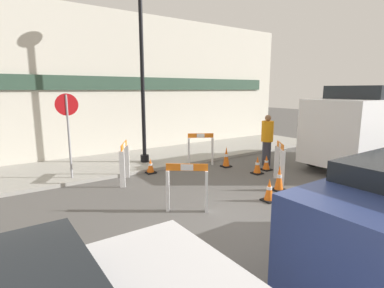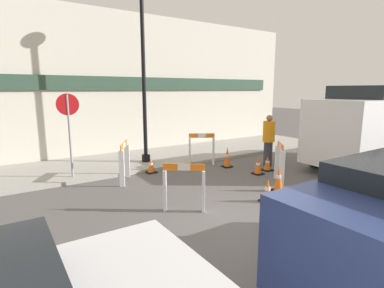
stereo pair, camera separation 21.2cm
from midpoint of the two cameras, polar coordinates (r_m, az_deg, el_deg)
ground_plane at (r=6.00m, az=11.43°, el=-15.21°), size 60.00×60.00×0.00m
sidewalk_slab at (r=10.84m, az=-11.45°, el=-3.27°), size 18.00×3.02×0.10m
storefront_facade at (r=12.03m, az=-14.79°, el=10.91°), size 18.00×0.22×5.50m
streetlamp_post at (r=10.30m, az=-8.72°, el=16.99°), size 0.44×0.44×5.77m
stop_sign at (r=8.95m, az=-21.78°, el=3.93°), size 0.59×0.15×2.36m
barricade_0 at (r=10.24m, az=2.43°, el=-0.76°), size 0.82×0.55×1.10m
barricade_1 at (r=8.55m, az=-12.06°, el=-3.05°), size 0.60×0.90×1.13m
barricade_2 at (r=6.36m, az=-0.57°, el=-7.96°), size 0.78×0.64×1.05m
barricade_3 at (r=8.70m, az=17.03°, el=-3.26°), size 0.55×0.65×1.12m
traffic_cone_0 at (r=9.42m, az=13.10°, el=-4.05°), size 0.30×0.30×0.56m
traffic_cone_1 at (r=9.41m, az=-7.19°, el=-4.14°), size 0.30×0.30×0.47m
traffic_cone_2 at (r=10.08m, az=7.32°, el=-2.53°), size 0.30×0.30×0.69m
traffic_cone_3 at (r=7.22m, az=15.03°, el=-8.65°), size 0.30×0.30×0.54m
traffic_cone_4 at (r=9.91m, az=14.76°, el=-3.61°), size 0.30×0.30×0.49m
traffic_cone_5 at (r=8.01m, az=16.90°, el=-6.40°), size 0.30×0.30×0.67m
person_worker at (r=10.42m, az=14.94°, el=0.91°), size 0.43×0.43×1.73m
work_van at (r=11.59m, az=31.54°, el=3.27°), size 4.98×2.09×2.68m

